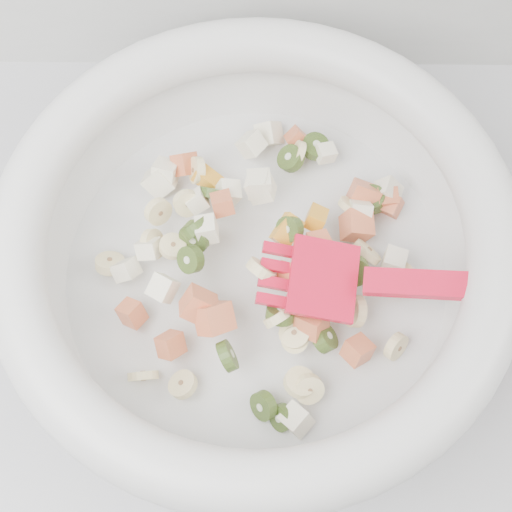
{
  "coord_description": "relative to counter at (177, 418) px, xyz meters",
  "views": [
    {
      "loc": [
        0.12,
        1.24,
        1.5
      ],
      "look_at": [
        0.11,
        1.49,
        0.95
      ],
      "focal_mm": 50.0,
      "sensor_mm": 36.0,
      "label": 1
    }
  ],
  "objects": [
    {
      "name": "mixing_bowl",
      "position": [
        0.12,
        0.04,
        0.51
      ],
      "size": [
        0.51,
        0.43,
        0.12
      ],
      "color": "silver",
      "rests_on": "counter"
    },
    {
      "name": "counter",
      "position": [
        0.0,
        0.0,
        0.0
      ],
      "size": [
        2.0,
        0.6,
        0.9
      ],
      "primitive_type": "cube",
      "color": "#A8A7AC",
      "rests_on": "ground"
    }
  ]
}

